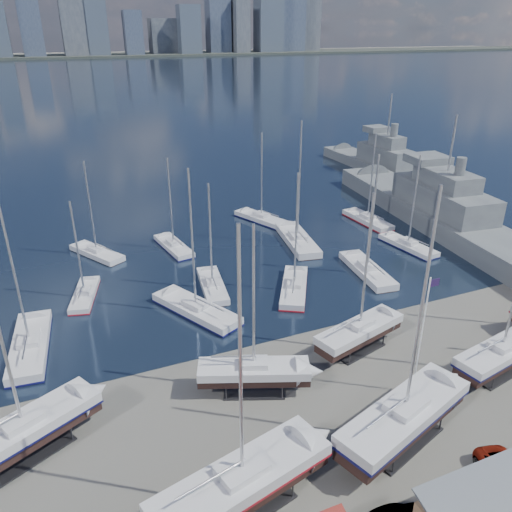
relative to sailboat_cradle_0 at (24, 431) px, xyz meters
name	(u,v)px	position (x,y,z in m)	size (l,w,h in m)	color
ground	(374,390)	(26.82, -3.88, -2.14)	(1400.00, 1400.00, 0.00)	#605E59
water	(72,79)	(26.82, 306.12, -2.29)	(1400.00, 600.00, 0.40)	#1C2740
far_shore	(51,56)	(26.82, 566.12, -1.04)	(1400.00, 80.00, 2.20)	#2D332D
skyline	(37,16)	(18.99, 559.88, 36.95)	(639.14, 43.80, 107.69)	#475166
sailboat_cradle_0	(24,431)	(0.00, 0.00, 0.00)	(11.05, 7.61, 17.41)	#2D2D33
sailboat_cradle_1	(242,482)	(12.43, -10.10, 0.10)	(12.63, 6.19, 19.39)	#2D2D33
sailboat_cradle_2	(254,372)	(17.44, -0.04, -0.11)	(9.49, 5.77, 15.08)	#2D2D33
sailboat_cradle_3	(404,417)	(25.34, -9.36, 0.11)	(12.76, 7.08, 19.59)	#2D2D33
sailboat_cradle_4	(360,331)	(28.88, 1.61, -0.09)	(9.87, 5.03, 15.56)	#2D2D33
sailboat_cradle_5	(501,353)	(38.26, -6.19, -0.06)	(10.39, 4.55, 16.23)	#2D2D33
sailboat_moored_0	(31,347)	(0.26, 13.71, -1.83)	(4.32, 11.60, 16.94)	black
sailboat_moored_1	(85,295)	(6.04, 22.21, -1.83)	(4.27, 8.32, 11.98)	black
sailboat_moored_2	(97,254)	(8.72, 33.52, -1.82)	(6.54, 9.02, 13.49)	black
sailboat_moored_3	(196,311)	(16.66, 13.98, -1.83)	(7.63, 11.37, 16.63)	black
sailboat_moored_4	(213,286)	(20.02, 18.57, -1.82)	(3.84, 9.14, 13.38)	black
sailboat_moored_5	(174,247)	(18.78, 31.68, -1.84)	(3.76, 9.20, 13.36)	black
sailboat_moored_6	(294,289)	(28.57, 14.35, -1.84)	(7.36, 9.90, 14.74)	black
sailboat_moored_7	(297,241)	(35.41, 26.76, -1.82)	(5.29, 12.25, 17.90)	black
sailboat_moored_8	(261,219)	(34.32, 36.95, -1.84)	(6.24, 10.07, 14.60)	black
sailboat_moored_9	(367,271)	(38.96, 14.78, -1.82)	(4.19, 10.68, 15.69)	black
sailboat_moored_10	(408,246)	(48.72, 19.17, -1.84)	(3.76, 9.40, 13.67)	black
sailboat_moored_11	(367,221)	(49.38, 29.82, -1.84)	(3.32, 9.93, 14.63)	black
naval_ship_east	(440,216)	(58.60, 24.19, -0.47)	(14.01, 52.05, 18.63)	slate
naval_ship_west	(384,166)	(69.25, 52.89, -0.47)	(6.73, 38.51, 17.46)	slate
car_c	(510,479)	(29.26, -15.56, -1.39)	(2.49, 5.40, 1.50)	gray
flagpole	(423,330)	(29.74, -5.33, 4.01)	(0.96, 0.12, 10.81)	white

